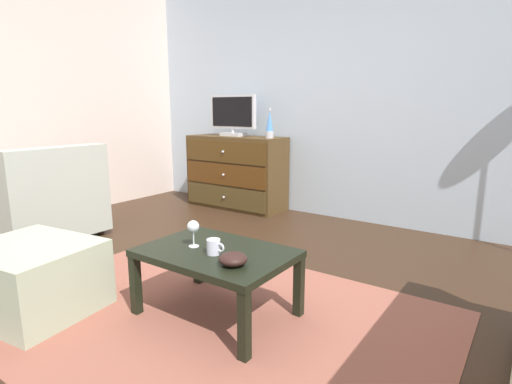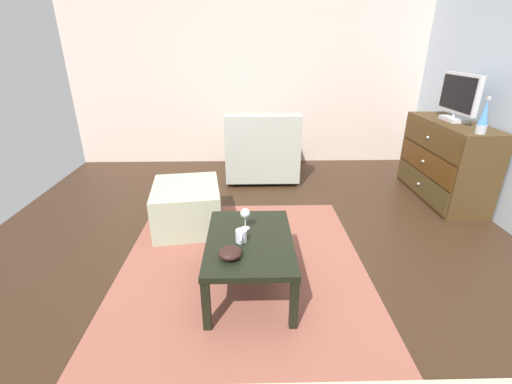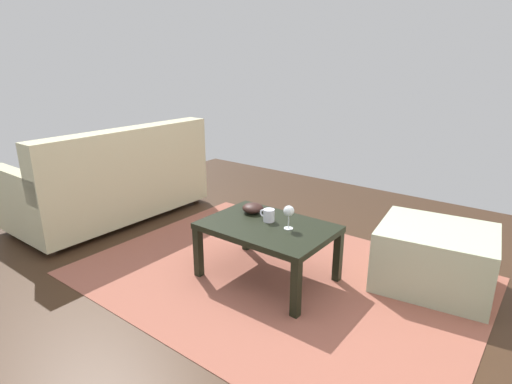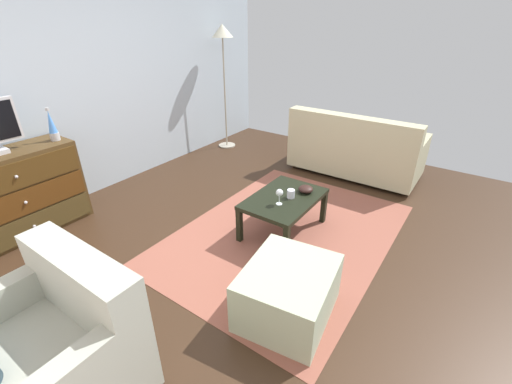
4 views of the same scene
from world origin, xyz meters
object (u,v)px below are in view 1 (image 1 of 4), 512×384
armchair (45,201)px  lava_lamp (270,125)px  wine_glass (193,227)px  bowl_decorative (233,259)px  ottoman (32,278)px  dresser (236,172)px  tv (233,115)px  coffee_table (216,258)px  mug (214,247)px

armchair → lava_lamp: bearing=58.8°
wine_glass → bowl_decorative: bearing=-14.3°
lava_lamp → wine_glass: size_ratio=2.10×
ottoman → armchair: bearing=149.1°
dresser → tv: (-0.06, 0.02, 0.68)m
coffee_table → wine_glass: 0.22m
bowl_decorative → armchair: (-2.41, 0.29, -0.07)m
tv → dresser: bearing=-22.7°
mug → dresser: bearing=125.2°
dresser → mug: bearing=-54.8°
dresser → tv: size_ratio=1.91×
bowl_decorative → armchair: bearing=173.0°
dresser → wine_glass: bearing=-57.6°
mug → ottoman: 1.12m
lava_lamp → armchair: bearing=-121.2°
bowl_decorative → lava_lamp: bearing=119.1°
coffee_table → ottoman: (-0.92, -0.59, -0.14)m
dresser → coffee_table: 2.64m
armchair → wine_glass: bearing=-5.6°
armchair → ottoman: (1.27, -0.76, -0.15)m
tv → armchair: tv is taller
mug → lava_lamp: bearing=116.0°
armchair → mug: bearing=-5.9°
dresser → tv: 0.68m
coffee_table → mug: 0.11m
tv → lava_lamp: 0.58m
ottoman → coffee_table: bearing=32.4°
coffee_table → armchair: size_ratio=0.95×
bowl_decorative → ottoman: size_ratio=0.21×
lava_lamp → coffee_table: lava_lamp is taller
tv → coffee_table: 2.80m
mug → bowl_decorative: size_ratio=0.77×
dresser → wine_glass: 2.58m
wine_glass → mug: wine_glass is taller
tv → bowl_decorative: (1.80, -2.30, -0.68)m
wine_glass → armchair: bearing=174.4°
dresser → wine_glass: (1.38, -2.18, 0.08)m
bowl_decorative → ottoman: bowl_decorative is taller
mug → wine_glass: bearing=171.4°
coffee_table → wine_glass: size_ratio=5.40×
ottoman → bowl_decorative: bearing=22.1°
coffee_table → armchair: (-2.19, 0.17, 0.01)m
lava_lamp → bowl_decorative: bearing=-60.9°
wine_glass → bowl_decorative: 0.38m
lava_lamp → armchair: 2.35m
tv → armchair: bearing=-106.9°
wine_glass → armchair: armchair is taller
dresser → mug: (1.56, -2.21, 0.01)m
coffee_table → wine_glass: wine_glass is taller
bowl_decorative → dresser: bearing=127.5°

